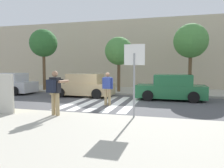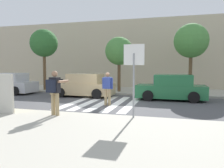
{
  "view_description": "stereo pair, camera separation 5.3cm",
  "coord_description": "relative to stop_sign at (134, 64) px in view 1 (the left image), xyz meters",
  "views": [
    {
      "loc": [
        3.68,
        -11.39,
        2.03
      ],
      "look_at": [
        0.6,
        -0.2,
        1.1
      ],
      "focal_mm": 35.0,
      "sensor_mm": 36.0,
      "label": 1
    },
    {
      "loc": [
        3.74,
        -11.38,
        2.03
      ],
      "look_at": [
        0.6,
        -0.2,
        1.1
      ],
      "focal_mm": 35.0,
      "sensor_mm": 36.0,
      "label": 2
    }
  ],
  "objects": [
    {
      "name": "ground_plane",
      "position": [
        -2.34,
        3.43,
        -2.11
      ],
      "size": [
        120.0,
        120.0,
        0.0
      ],
      "primitive_type": "plane",
      "color": "#4C4C4F"
    },
    {
      "name": "sidewalk_near",
      "position": [
        -2.34,
        -2.77,
        -2.04
      ],
      "size": [
        60.0,
        6.0,
        0.14
      ],
      "primitive_type": "cube",
      "color": "#B2AD9E",
      "rests_on": "ground"
    },
    {
      "name": "sidewalk_far",
      "position": [
        -2.34,
        9.43,
        -2.04
      ],
      "size": [
        60.0,
        4.8,
        0.14
      ],
      "primitive_type": "cube",
      "color": "#B2AD9E",
      "rests_on": "ground"
    },
    {
      "name": "building_facade_far",
      "position": [
        -2.34,
        13.83,
        1.05
      ],
      "size": [
        56.0,
        4.0,
        6.32
      ],
      "primitive_type": "cube",
      "color": "beige",
      "rests_on": "ground"
    },
    {
      "name": "crosswalk_stripe_0",
      "position": [
        -3.94,
        3.63,
        -2.11
      ],
      "size": [
        0.44,
        5.2,
        0.01
      ],
      "primitive_type": "cube",
      "color": "silver",
      "rests_on": "ground"
    },
    {
      "name": "crosswalk_stripe_1",
      "position": [
        -3.14,
        3.63,
        -2.11
      ],
      "size": [
        0.44,
        5.2,
        0.01
      ],
      "primitive_type": "cube",
      "color": "silver",
      "rests_on": "ground"
    },
    {
      "name": "crosswalk_stripe_2",
      "position": [
        -2.34,
        3.63,
        -2.11
      ],
      "size": [
        0.44,
        5.2,
        0.01
      ],
      "primitive_type": "cube",
      "color": "silver",
      "rests_on": "ground"
    },
    {
      "name": "crosswalk_stripe_3",
      "position": [
        -1.54,
        3.63,
        -2.11
      ],
      "size": [
        0.44,
        5.2,
        0.01
      ],
      "primitive_type": "cube",
      "color": "silver",
      "rests_on": "ground"
    },
    {
      "name": "crosswalk_stripe_4",
      "position": [
        -0.74,
        3.63,
        -2.11
      ],
      "size": [
        0.44,
        5.2,
        0.01
      ],
      "primitive_type": "cube",
      "color": "silver",
      "rests_on": "ground"
    },
    {
      "name": "stop_sign",
      "position": [
        0.0,
        0.0,
        0.0
      ],
      "size": [
        0.76,
        0.08,
        2.7
      ],
      "color": "gray",
      "rests_on": "sidewalk_near"
    },
    {
      "name": "photographer_with_backpack",
      "position": [
        -2.99,
        -0.51,
        -0.94
      ],
      "size": [
        0.66,
        0.9,
        1.72
      ],
      "color": "tan",
      "rests_on": "sidewalk_near"
    },
    {
      "name": "pedestrian_crossing",
      "position": [
        -1.89,
        2.89,
        -1.14
      ],
      "size": [
        0.58,
        0.25,
        1.72
      ],
      "color": "tan",
      "rests_on": "ground"
    },
    {
      "name": "parked_car_silver",
      "position": [
        -10.5,
        5.73,
        -1.39
      ],
      "size": [
        4.1,
        1.92,
        1.55
      ],
      "color": "#B7BABF",
      "rests_on": "ground"
    },
    {
      "name": "parked_car_tan",
      "position": [
        -4.43,
        5.73,
        -1.39
      ],
      "size": [
        4.1,
        1.92,
        1.55
      ],
      "color": "tan",
      "rests_on": "ground"
    },
    {
      "name": "parked_car_green",
      "position": [
        1.3,
        5.73,
        -1.39
      ],
      "size": [
        4.1,
        1.92,
        1.55
      ],
      "color": "#236B3D",
      "rests_on": "ground"
    },
    {
      "name": "street_tree_west",
      "position": [
        -8.7,
        7.69,
        1.77
      ],
      "size": [
        2.21,
        2.21,
        4.88
      ],
      "color": "brown",
      "rests_on": "sidewalk_far"
    },
    {
      "name": "street_tree_center",
      "position": [
        -2.55,
        8.1,
        1.05
      ],
      "size": [
        2.1,
        2.1,
        4.1
      ],
      "color": "brown",
      "rests_on": "sidewalk_far"
    },
    {
      "name": "street_tree_east",
      "position": [
        2.56,
        8.36,
        1.69
      ],
      "size": [
        2.38,
        2.38,
        4.87
      ],
      "color": "brown",
      "rests_on": "sidewalk_far"
    },
    {
      "name": "advertising_board",
      "position": [
        -5.28,
        -0.71,
        -1.17
      ],
      "size": [
        1.1,
        0.11,
        1.6
      ],
      "color": "beige",
      "rests_on": "sidewalk_near"
    }
  ]
}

